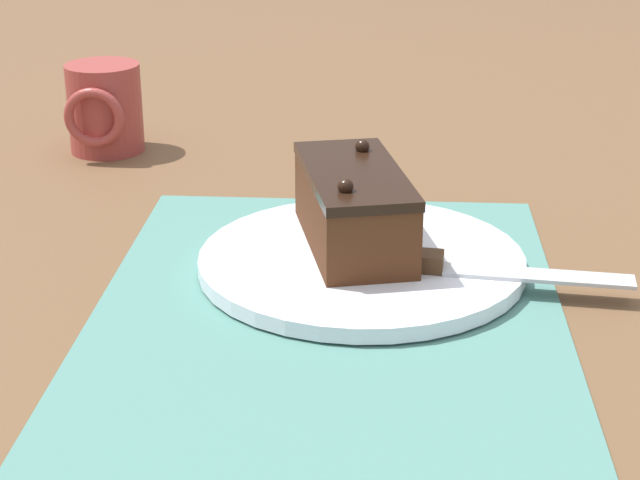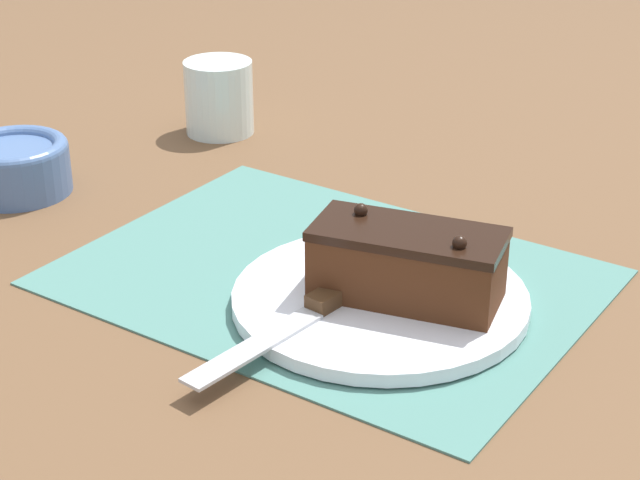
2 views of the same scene
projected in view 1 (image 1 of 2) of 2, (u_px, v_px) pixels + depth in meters
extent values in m
plane|color=brown|center=(328.00, 311.00, 0.78)|extent=(3.00, 3.00, 0.00)
cube|color=slate|center=(328.00, 308.00, 0.78)|extent=(0.46, 0.34, 0.00)
cylinder|color=white|center=(361.00, 262.00, 0.84)|extent=(0.25, 0.25, 0.01)
cube|color=#472614|center=(354.00, 212.00, 0.84)|extent=(0.17, 0.10, 0.05)
cube|color=black|center=(354.00, 174.00, 0.83)|extent=(0.17, 0.11, 0.01)
sphere|color=black|center=(362.00, 146.00, 0.87)|extent=(0.01, 0.01, 0.01)
sphere|color=black|center=(346.00, 186.00, 0.78)|extent=(0.01, 0.01, 0.01)
cube|color=#472D19|center=(399.00, 259.00, 0.81)|extent=(0.03, 0.07, 0.01)
cube|color=#B7BABF|center=(538.00, 276.00, 0.79)|extent=(0.04, 0.14, 0.00)
cylinder|color=#993833|center=(105.00, 108.00, 1.12)|extent=(0.08, 0.08, 0.09)
torus|color=#993833|center=(94.00, 118.00, 1.08)|extent=(0.01, 0.06, 0.06)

